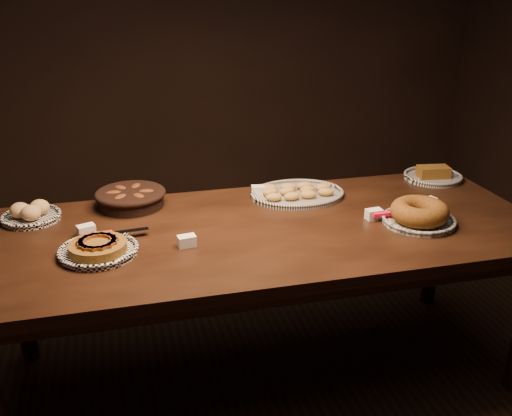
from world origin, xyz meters
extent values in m
plane|color=black|center=(0.00, 0.00, 0.00)|extent=(5.00, 5.00, 0.00)
cube|color=black|center=(0.00, 0.00, 0.72)|extent=(2.40, 1.00, 0.05)
cylinder|color=black|center=(-1.08, 0.38, 0.35)|extent=(0.08, 0.08, 0.70)
cylinder|color=black|center=(1.08, 0.38, 0.35)|extent=(0.08, 0.08, 0.70)
torus|color=white|center=(-0.68, -0.09, 0.77)|extent=(0.31, 0.31, 0.02)
cylinder|color=#44270D|center=(-0.68, -0.09, 0.78)|extent=(0.29, 0.29, 0.03)
cube|color=#5C2C0F|center=(-0.63, -0.11, 0.80)|extent=(0.05, 0.08, 0.01)
cube|color=#5C2C0F|center=(-0.62, -0.09, 0.80)|extent=(0.02, 0.08, 0.01)
cube|color=#5C2C0F|center=(-0.63, -0.06, 0.80)|extent=(0.05, 0.08, 0.01)
cube|color=#5C2C0F|center=(-0.64, -0.04, 0.80)|extent=(0.07, 0.06, 0.01)
cube|color=#5C2C0F|center=(-0.67, -0.03, 0.80)|extent=(0.08, 0.04, 0.01)
cube|color=#5C2C0F|center=(-0.69, -0.03, 0.80)|extent=(0.08, 0.04, 0.01)
cube|color=#5C2C0F|center=(-0.72, -0.04, 0.80)|extent=(0.07, 0.06, 0.01)
cube|color=#5C2C0F|center=(-0.73, -0.06, 0.80)|extent=(0.05, 0.08, 0.01)
cube|color=#5C2C0F|center=(-0.74, -0.09, 0.80)|extent=(0.02, 0.08, 0.01)
cube|color=#5C2C0F|center=(-0.73, -0.12, 0.80)|extent=(0.05, 0.08, 0.01)
cube|color=#5C2C0F|center=(-0.72, -0.14, 0.80)|extent=(0.07, 0.06, 0.01)
cube|color=#5C2C0F|center=(-0.69, -0.15, 0.80)|extent=(0.08, 0.04, 0.01)
cube|color=#5C2C0F|center=(-0.67, -0.15, 0.80)|extent=(0.08, 0.04, 0.01)
cube|color=#5C2C0F|center=(-0.64, -0.14, 0.80)|extent=(0.07, 0.06, 0.01)
cube|color=#FF0C41|center=(-0.68, 0.03, 0.78)|extent=(0.12, 0.04, 0.02)
cube|color=silver|center=(-0.55, 0.04, 0.78)|extent=(0.15, 0.05, 0.00)
torus|color=black|center=(0.25, 0.31, 0.77)|extent=(0.37, 0.37, 0.02)
ellipsoid|color=brown|center=(0.12, 0.25, 0.78)|extent=(0.08, 0.06, 0.04)
ellipsoid|color=brown|center=(0.20, 0.24, 0.78)|extent=(0.08, 0.06, 0.04)
ellipsoid|color=brown|center=(0.28, 0.25, 0.78)|extent=(0.08, 0.06, 0.04)
ellipsoid|color=brown|center=(0.38, 0.26, 0.78)|extent=(0.09, 0.07, 0.04)
ellipsoid|color=brown|center=(0.12, 0.32, 0.78)|extent=(0.09, 0.07, 0.04)
ellipsoid|color=brown|center=(0.20, 0.31, 0.78)|extent=(0.09, 0.06, 0.04)
ellipsoid|color=brown|center=(0.30, 0.30, 0.78)|extent=(0.09, 0.07, 0.04)
ellipsoid|color=brown|center=(0.39, 0.32, 0.78)|extent=(0.08, 0.05, 0.04)
ellipsoid|color=brown|center=(0.13, 0.38, 0.78)|extent=(0.08, 0.06, 0.04)
ellipsoid|color=brown|center=(0.22, 0.37, 0.78)|extent=(0.09, 0.06, 0.04)
ellipsoid|color=brown|center=(0.30, 0.37, 0.78)|extent=(0.09, 0.06, 0.04)
torus|color=black|center=(0.66, -0.12, 0.77)|extent=(0.31, 0.31, 0.02)
torus|color=brown|center=(0.66, -0.12, 0.81)|extent=(0.28, 0.28, 0.09)
cube|color=#FF0C41|center=(0.54, -0.06, 0.78)|extent=(0.12, 0.02, 0.02)
cube|color=silver|center=(0.67, -0.06, 0.78)|extent=(0.15, 0.03, 0.00)
cylinder|color=black|center=(-0.54, 0.38, 0.79)|extent=(0.32, 0.32, 0.07)
torus|color=black|center=(-0.54, 0.38, 0.81)|extent=(0.32, 0.32, 0.03)
ellipsoid|color=#36160A|center=(-0.46, 0.37, 0.81)|extent=(0.10, 0.07, 0.04)
ellipsoid|color=#36160A|center=(-0.51, 0.45, 0.81)|extent=(0.09, 0.11, 0.04)
ellipsoid|color=#36160A|center=(-0.58, 0.44, 0.81)|extent=(0.10, 0.11, 0.04)
ellipsoid|color=#36160A|center=(-0.61, 0.38, 0.81)|extent=(0.10, 0.06, 0.04)
ellipsoid|color=#36160A|center=(-0.58, 0.32, 0.81)|extent=(0.10, 0.11, 0.04)
ellipsoid|color=#36160A|center=(-0.50, 0.31, 0.81)|extent=(0.09, 0.11, 0.04)
torus|color=white|center=(-0.97, 0.32, 0.77)|extent=(0.26, 0.26, 0.02)
ellipsoid|color=#AC7A4F|center=(-1.01, 0.33, 0.80)|extent=(0.09, 0.09, 0.07)
ellipsoid|color=#AC7A4F|center=(-0.93, 0.35, 0.80)|extent=(0.09, 0.09, 0.07)
ellipsoid|color=#AC7A4F|center=(-0.96, 0.29, 0.80)|extent=(0.09, 0.09, 0.07)
torus|color=black|center=(1.02, 0.38, 0.77)|extent=(0.30, 0.30, 0.02)
cube|color=#44270D|center=(1.02, 0.38, 0.79)|extent=(0.17, 0.11, 0.06)
cube|color=white|center=(-0.34, -0.10, 0.77)|extent=(0.08, 0.05, 0.04)
cube|color=white|center=(0.08, 0.38, 0.77)|extent=(0.08, 0.06, 0.04)
cube|color=white|center=(0.49, -0.03, 0.77)|extent=(0.07, 0.05, 0.04)
cube|color=white|center=(-0.73, 0.10, 0.77)|extent=(0.08, 0.07, 0.04)
cube|color=white|center=(0.79, 0.03, 0.77)|extent=(0.08, 0.06, 0.04)
camera|label=1|loc=(-0.57, -2.14, 1.74)|focal=40.00mm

